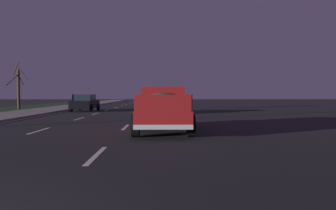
{
  "coord_description": "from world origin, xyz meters",
  "views": [
    {
      "loc": [
        -2.48,
        -3.35,
        1.54
      ],
      "look_at": [
        10.37,
        -3.7,
        1.1
      ],
      "focal_mm": 33.28,
      "sensor_mm": 36.0,
      "label": 1
    }
  ],
  "objects_px": {
    "bare_tree_far": "(18,87)",
    "sedan_green": "(163,103)",
    "sedan_black": "(85,103)",
    "pickup_truck": "(163,108)"
  },
  "relations": [
    {
      "from": "pickup_truck",
      "to": "sedan_green",
      "type": "bearing_deg",
      "value": -0.5
    },
    {
      "from": "sedan_black",
      "to": "sedan_green",
      "type": "bearing_deg",
      "value": -112.77
    },
    {
      "from": "pickup_truck",
      "to": "sedan_green",
      "type": "relative_size",
      "value": 1.23
    },
    {
      "from": "pickup_truck",
      "to": "sedan_black",
      "type": "relative_size",
      "value": 1.23
    },
    {
      "from": "pickup_truck",
      "to": "sedan_black",
      "type": "distance_m",
      "value": 17.41
    },
    {
      "from": "sedan_green",
      "to": "sedan_black",
      "type": "bearing_deg",
      "value": 67.23
    },
    {
      "from": "pickup_truck",
      "to": "sedan_green",
      "type": "distance_m",
      "value": 12.91
    },
    {
      "from": "bare_tree_far",
      "to": "sedan_green",
      "type": "bearing_deg",
      "value": -114.74
    },
    {
      "from": "sedan_green",
      "to": "bare_tree_far",
      "type": "xyz_separation_m",
      "value": [
        6.9,
        14.98,
        1.54
      ]
    },
    {
      "from": "sedan_green",
      "to": "bare_tree_far",
      "type": "relative_size",
      "value": 0.9
    }
  ]
}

